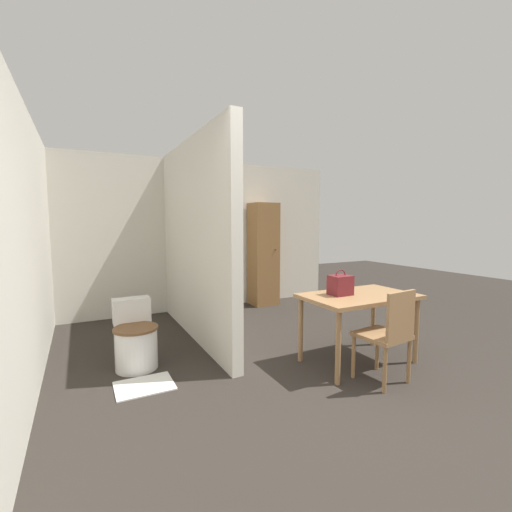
{
  "coord_description": "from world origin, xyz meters",
  "views": [
    {
      "loc": [
        -1.72,
        -1.64,
        1.48
      ],
      "look_at": [
        0.18,
        2.05,
        1.06
      ],
      "focal_mm": 24.0,
      "sensor_mm": 36.0,
      "label": 1
    }
  ],
  "objects_px": {
    "handbag": "(340,285)",
    "dining_table": "(359,302)",
    "wooden_chair": "(388,332)",
    "toilet": "(135,340)",
    "wooden_cabinet": "(263,254)"
  },
  "relations": [
    {
      "from": "dining_table",
      "to": "toilet",
      "type": "relative_size",
      "value": 1.75
    },
    {
      "from": "dining_table",
      "to": "wooden_chair",
      "type": "height_order",
      "value": "wooden_chair"
    },
    {
      "from": "dining_table",
      "to": "handbag",
      "type": "bearing_deg",
      "value": 157.91
    },
    {
      "from": "handbag",
      "to": "dining_table",
      "type": "bearing_deg",
      "value": -22.09
    },
    {
      "from": "wooden_chair",
      "to": "wooden_cabinet",
      "type": "xyz_separation_m",
      "value": [
        0.45,
        3.21,
        0.43
      ]
    },
    {
      "from": "dining_table",
      "to": "handbag",
      "type": "relative_size",
      "value": 4.37
    },
    {
      "from": "dining_table",
      "to": "wooden_chair",
      "type": "bearing_deg",
      "value": -102.45
    },
    {
      "from": "toilet",
      "to": "wooden_cabinet",
      "type": "bearing_deg",
      "value": 35.85
    },
    {
      "from": "dining_table",
      "to": "wooden_chair",
      "type": "distance_m",
      "value": 0.53
    },
    {
      "from": "wooden_chair",
      "to": "dining_table",
      "type": "bearing_deg",
      "value": 72.15
    },
    {
      "from": "wooden_chair",
      "to": "handbag",
      "type": "bearing_deg",
      "value": 92.89
    },
    {
      "from": "handbag",
      "to": "wooden_cabinet",
      "type": "xyz_separation_m",
      "value": [
        0.53,
        2.65,
        0.07
      ]
    },
    {
      "from": "wooden_chair",
      "to": "handbag",
      "type": "height_order",
      "value": "handbag"
    },
    {
      "from": "handbag",
      "to": "wooden_cabinet",
      "type": "distance_m",
      "value": 2.7
    },
    {
      "from": "wooden_chair",
      "to": "toilet",
      "type": "distance_m",
      "value": 2.47
    }
  ]
}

